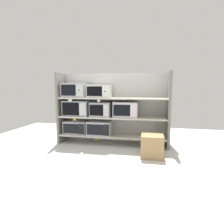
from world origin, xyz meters
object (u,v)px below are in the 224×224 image
microwave_4 (126,110)px  microwave_5 (75,90)px  microwave_2 (77,108)px  microwave_6 (99,91)px  microwave_1 (100,128)px  microwave_3 (101,109)px  microwave_0 (76,127)px  shipping_carton (152,146)px

microwave_4 → microwave_5: size_ratio=1.00×
microwave_2 → microwave_6: 0.66m
microwave_2 → microwave_1: bearing=0.0°
microwave_6 → microwave_3: bearing=0.0°
microwave_2 → microwave_4: size_ratio=1.12×
microwave_0 → microwave_2: 0.44m
microwave_3 → microwave_1: bearing=-179.7°
microwave_1 → shipping_carton: 1.30m
microwave_0 → shipping_carton: bearing=-19.6°
microwave_1 → microwave_5: bearing=180.0°
microwave_1 → shipping_carton: (1.13, -0.61, -0.15)m
microwave_2 → shipping_carton: size_ratio=1.43×
microwave_2 → microwave_5: 0.41m
microwave_2 → microwave_5: (-0.03, 0.00, 0.40)m
microwave_1 → microwave_6: (-0.01, 0.00, 0.81)m
microwave_5 → shipping_carton: microwave_5 is taller
microwave_0 → microwave_2: microwave_2 is taller
microwave_4 → shipping_carton: size_ratio=1.28×
microwave_4 → microwave_0: bearing=-180.0°
microwave_5 → microwave_2: bearing=-0.6°
microwave_3 → microwave_5: microwave_5 is taller
microwave_0 → microwave_3: 0.74m
microwave_3 → shipping_carton: size_ratio=1.09×
microwave_1 → microwave_4: bearing=0.0°
microwave_4 → shipping_carton: (0.56, -0.61, -0.58)m
microwave_4 → shipping_carton: bearing=-47.2°
microwave_1 → microwave_2: bearing=-180.0°
microwave_4 → microwave_6: microwave_6 is taller
microwave_3 → microwave_4: (0.54, 0.00, 0.00)m
microwave_0 → microwave_3: microwave_3 is taller
microwave_1 → microwave_5: microwave_5 is taller
microwave_1 → microwave_0: bearing=-180.0°
microwave_3 → microwave_6: 0.40m
microwave_0 → microwave_4: bearing=0.0°
microwave_0 → shipping_carton: size_ratio=1.29×
microwave_3 → microwave_4: bearing=0.0°
microwave_6 → shipping_carton: size_ratio=1.20×
microwave_3 → microwave_5: bearing=-180.0°
microwave_3 → microwave_6: (-0.04, -0.00, 0.40)m
microwave_0 → microwave_2: bearing=-0.4°
microwave_2 → microwave_5: size_ratio=1.12×
microwave_3 → shipping_carton: bearing=-28.9°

